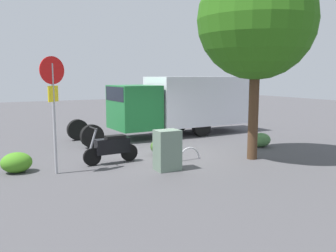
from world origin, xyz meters
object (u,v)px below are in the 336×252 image
object	(u,v)px
box_truck_near	(179,102)
stop_sign	(53,96)
bike_rack_hoop	(189,160)
utility_cabinet	(167,150)
street_tree	(256,21)
motorcycle	(112,147)

from	to	relation	value
box_truck_near	stop_sign	size ratio (longest dim) A/B	2.57
box_truck_near	bike_rack_hoop	world-z (taller)	box_truck_near
utility_cabinet	bike_rack_hoop	distance (m)	1.61
street_tree	bike_rack_hoop	bearing A→B (deg)	-24.59
box_truck_near	motorcycle	world-z (taller)	box_truck_near
motorcycle	bike_rack_hoop	distance (m)	2.57
utility_cabinet	bike_rack_hoop	world-z (taller)	utility_cabinet
bike_rack_hoop	utility_cabinet	bearing A→B (deg)	33.11
stop_sign	bike_rack_hoop	size ratio (longest dim) A/B	3.87
stop_sign	box_truck_near	bearing A→B (deg)	-146.34
motorcycle	utility_cabinet	size ratio (longest dim) A/B	1.52
utility_cabinet	box_truck_near	bearing A→B (deg)	-122.96
bike_rack_hoop	motorcycle	bearing A→B (deg)	-17.08
box_truck_near	stop_sign	distance (m)	7.85
motorcycle	bike_rack_hoop	size ratio (longest dim) A/B	2.13
motorcycle	stop_sign	world-z (taller)	stop_sign
stop_sign	utility_cabinet	world-z (taller)	stop_sign
stop_sign	utility_cabinet	xyz separation A→B (m)	(-2.97, 1.11, -1.60)
box_truck_near	bike_rack_hoop	distance (m)	5.38
box_truck_near	utility_cabinet	xyz separation A→B (m)	(3.53, 5.45, -0.94)
stop_sign	street_tree	bearing A→B (deg)	169.19
stop_sign	street_tree	distance (m)	6.68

